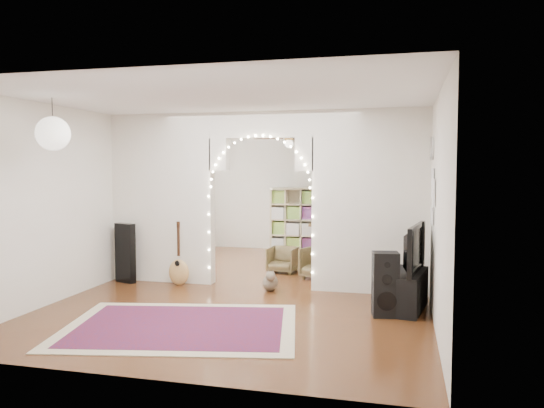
% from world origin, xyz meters
% --- Properties ---
extents(floor, '(7.50, 7.50, 0.00)m').
position_xyz_m(floor, '(0.00, 0.00, 0.00)').
color(floor, black).
rests_on(floor, ground).
extents(ceiling, '(5.00, 7.50, 0.02)m').
position_xyz_m(ceiling, '(0.00, 0.00, 2.70)').
color(ceiling, white).
rests_on(ceiling, wall_back).
extents(wall_back, '(5.00, 0.02, 2.70)m').
position_xyz_m(wall_back, '(0.00, 3.75, 1.35)').
color(wall_back, silver).
rests_on(wall_back, floor).
extents(wall_front, '(5.00, 0.02, 2.70)m').
position_xyz_m(wall_front, '(0.00, -3.75, 1.35)').
color(wall_front, silver).
rests_on(wall_front, floor).
extents(wall_left, '(0.02, 7.50, 2.70)m').
position_xyz_m(wall_left, '(-2.50, 0.00, 1.35)').
color(wall_left, silver).
rests_on(wall_left, floor).
extents(wall_right, '(0.02, 7.50, 2.70)m').
position_xyz_m(wall_right, '(2.50, 0.00, 1.35)').
color(wall_right, silver).
rests_on(wall_right, floor).
extents(divider_wall, '(5.00, 0.20, 2.70)m').
position_xyz_m(divider_wall, '(0.00, 0.00, 1.42)').
color(divider_wall, silver).
rests_on(divider_wall, floor).
extents(fairy_lights, '(1.64, 0.04, 1.60)m').
position_xyz_m(fairy_lights, '(0.00, -0.13, 1.55)').
color(fairy_lights, '#FFEABF').
rests_on(fairy_lights, divider_wall).
extents(window, '(0.04, 1.20, 1.40)m').
position_xyz_m(window, '(-2.47, 1.80, 1.50)').
color(window, white).
rests_on(window, wall_left).
extents(wall_clock, '(0.03, 0.31, 0.31)m').
position_xyz_m(wall_clock, '(2.48, -0.60, 2.10)').
color(wall_clock, white).
rests_on(wall_clock, wall_right).
extents(picture_frames, '(0.02, 0.50, 0.70)m').
position_xyz_m(picture_frames, '(2.48, -1.00, 1.50)').
color(picture_frames, white).
rests_on(picture_frames, wall_right).
extents(paper_lantern, '(0.40, 0.40, 0.40)m').
position_xyz_m(paper_lantern, '(-1.90, -2.40, 2.25)').
color(paper_lantern, white).
rests_on(paper_lantern, ceiling).
extents(ceiling_fan, '(1.10, 1.10, 0.30)m').
position_xyz_m(ceiling_fan, '(0.00, 2.00, 2.40)').
color(ceiling_fan, '#BC8A3E').
rests_on(ceiling_fan, ceiling).
extents(area_rug, '(3.00, 2.47, 0.02)m').
position_xyz_m(area_rug, '(-0.37, -2.25, 0.01)').
color(area_rug, maroon).
rests_on(area_rug, floor).
extents(guitar_case, '(0.38, 0.24, 0.95)m').
position_xyz_m(guitar_case, '(-2.20, -0.26, 0.48)').
color(guitar_case, black).
rests_on(guitar_case, floor).
extents(acoustic_guitar, '(0.36, 0.24, 0.85)m').
position_xyz_m(acoustic_guitar, '(-1.28, -0.25, 0.37)').
color(acoustic_guitar, tan).
rests_on(acoustic_guitar, floor).
extents(tabby_cat, '(0.31, 0.52, 0.35)m').
position_xyz_m(tabby_cat, '(0.21, -0.27, 0.14)').
color(tabby_cat, brown).
rests_on(tabby_cat, floor).
extents(floor_speaker, '(0.36, 0.33, 0.80)m').
position_xyz_m(floor_speaker, '(1.93, -1.24, 0.40)').
color(floor_speaker, black).
rests_on(floor_speaker, floor).
extents(media_console, '(0.57, 1.05, 0.50)m').
position_xyz_m(media_console, '(2.19, -0.86, 0.25)').
color(media_console, black).
rests_on(media_console, floor).
extents(tv, '(0.33, 1.08, 0.62)m').
position_xyz_m(tv, '(2.19, -0.86, 0.81)').
color(tv, black).
rests_on(tv, media_console).
extents(bookcase, '(1.39, 0.86, 1.41)m').
position_xyz_m(bookcase, '(-0.03, 3.50, 0.70)').
color(bookcase, beige).
rests_on(bookcase, floor).
extents(dining_table, '(1.20, 0.81, 0.76)m').
position_xyz_m(dining_table, '(0.95, 2.59, 0.68)').
color(dining_table, olive).
rests_on(dining_table, floor).
extents(flower_vase, '(0.18, 0.18, 0.19)m').
position_xyz_m(flower_vase, '(0.95, 2.59, 0.85)').
color(flower_vase, silver).
rests_on(flower_vase, dining_table).
extents(dining_chair_left, '(0.52, 0.54, 0.45)m').
position_xyz_m(dining_chair_left, '(0.08, 1.14, 0.23)').
color(dining_chair_left, brown).
rests_on(dining_chair_left, floor).
extents(dining_chair_right, '(0.74, 0.75, 0.53)m').
position_xyz_m(dining_chair_right, '(0.83, 0.76, 0.26)').
color(dining_chair_right, brown).
rests_on(dining_chair_right, floor).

